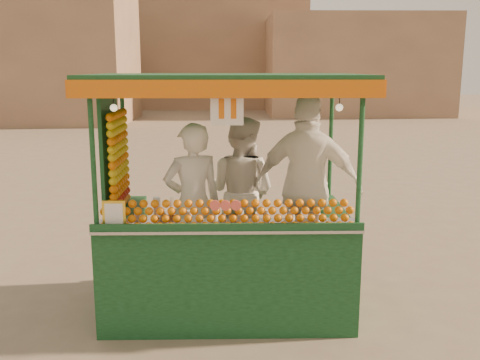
{
  "coord_description": "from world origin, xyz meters",
  "views": [
    {
      "loc": [
        0.45,
        -4.96,
        2.38
      ],
      "look_at": [
        0.55,
        0.22,
        1.31
      ],
      "focal_mm": 40.59,
      "sensor_mm": 36.0,
      "label": 1
    }
  ],
  "objects_px": {
    "juice_cart": "(221,238)",
    "vendor_right": "(308,187)",
    "vendor_middle": "(241,192)",
    "vendor_left": "(193,203)"
  },
  "relations": [
    {
      "from": "juice_cart",
      "to": "vendor_middle",
      "type": "bearing_deg",
      "value": 71.11
    },
    {
      "from": "vendor_middle",
      "to": "vendor_right",
      "type": "xyz_separation_m",
      "value": [
        0.67,
        -0.34,
        0.13
      ]
    },
    {
      "from": "vendor_middle",
      "to": "vendor_right",
      "type": "distance_m",
      "value": 0.76
    },
    {
      "from": "vendor_right",
      "to": "juice_cart",
      "type": "bearing_deg",
      "value": 34.74
    },
    {
      "from": "vendor_left",
      "to": "vendor_right",
      "type": "xyz_separation_m",
      "value": [
        1.16,
        0.13,
        0.14
      ]
    },
    {
      "from": "vendor_middle",
      "to": "vendor_left",
      "type": "bearing_deg",
      "value": 72.41
    },
    {
      "from": "juice_cart",
      "to": "vendor_right",
      "type": "distance_m",
      "value": 1.02
    },
    {
      "from": "juice_cart",
      "to": "vendor_right",
      "type": "xyz_separation_m",
      "value": [
        0.88,
        0.28,
        0.45
      ]
    },
    {
      "from": "juice_cart",
      "to": "vendor_left",
      "type": "bearing_deg",
      "value": 153.15
    },
    {
      "from": "vendor_left",
      "to": "vendor_middle",
      "type": "xyz_separation_m",
      "value": [
        0.49,
        0.47,
        0.01
      ]
    }
  ]
}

